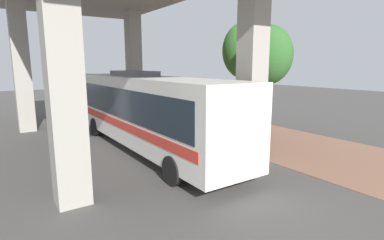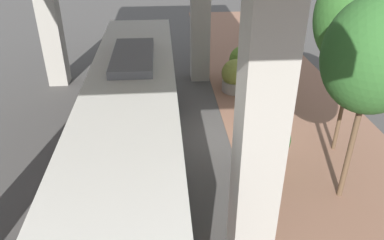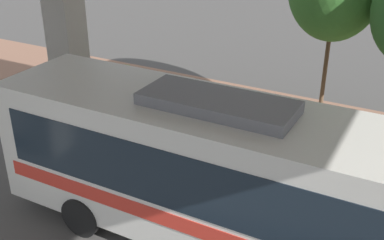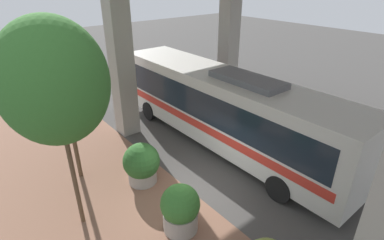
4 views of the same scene
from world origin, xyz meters
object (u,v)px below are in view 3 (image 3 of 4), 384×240
at_px(fire_hydrant, 187,110).
at_px(planter_front, 231,118).
at_px(planter_back, 145,106).
at_px(planter_middle, 316,143).
at_px(bus, 272,185).
at_px(planter_extra, 124,88).

xyz_separation_m(fire_hydrant, planter_front, (0.57, 1.89, 0.35)).
height_order(fire_hydrant, planter_back, planter_back).
bearing_deg(planter_middle, planter_front, -96.32).
xyz_separation_m(fire_hydrant, planter_middle, (0.88, 4.71, 0.36)).
bearing_deg(planter_back, bus, 54.32).
relative_size(planter_front, planter_extra, 0.91).
relative_size(planter_middle, planter_extra, 0.92).
bearing_deg(planter_front, fire_hydrant, -106.65).
relative_size(bus, fire_hydrant, 14.07).
distance_m(fire_hydrant, planter_middle, 4.81).
distance_m(bus, planter_back, 7.45).
bearing_deg(planter_front, planter_extra, -93.11).
bearing_deg(bus, planter_extra, -124.03).
height_order(fire_hydrant, planter_middle, planter_middle).
distance_m(planter_front, planter_middle, 2.84).
xyz_separation_m(fire_hydrant, planter_back, (0.94, -1.10, 0.29)).
relative_size(bus, planter_extra, 7.12).
xyz_separation_m(bus, planter_extra, (-4.89, -7.25, -1.06)).
bearing_deg(planter_front, bus, 32.57).
bearing_deg(planter_back, fire_hydrant, 130.59).
relative_size(bus, planter_front, 7.82).
distance_m(planter_middle, planter_back, 5.81).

